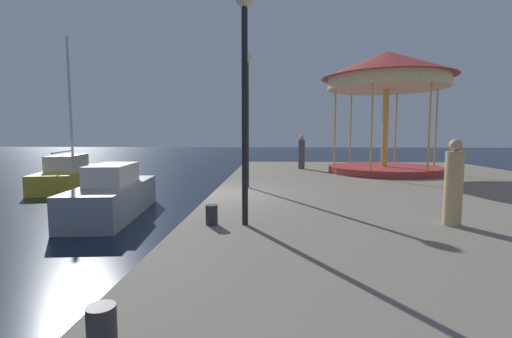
{
  "coord_description": "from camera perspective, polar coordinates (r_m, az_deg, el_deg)",
  "views": [
    {
      "loc": [
        1.9,
        -10.64,
        2.6
      ],
      "look_at": [
        1.22,
        2.39,
        1.31
      ],
      "focal_mm": 24.8,
      "sensor_mm": 36.0,
      "label": 1
    }
  ],
  "objects": [
    {
      "name": "ground_plane",
      "position": [
        11.11,
        -7.02,
        -7.93
      ],
      "size": [
        120.0,
        120.0,
        0.0
      ],
      "primitive_type": "plane",
      "color": "black"
    },
    {
      "name": "quay_dock",
      "position": [
        11.91,
        27.22,
        -5.64
      ],
      "size": [
        13.55,
        25.0,
        0.8
      ],
      "primitive_type": "cube",
      "color": "gray",
      "rests_on": "ground"
    },
    {
      "name": "sailboat_yellow",
      "position": [
        19.77,
        -27.78,
        -0.74
      ],
      "size": [
        3.16,
        6.46,
        7.41
      ],
      "color": "gold",
      "rests_on": "ground"
    },
    {
      "name": "motorboat_grey",
      "position": [
        12.2,
        -22.06,
        -4.0
      ],
      "size": [
        2.11,
        4.91,
        1.65
      ],
      "color": "gray",
      "rests_on": "ground"
    },
    {
      "name": "carousel",
      "position": [
        17.74,
        20.34,
        12.95
      ],
      "size": [
        5.93,
        5.93,
        5.55
      ],
      "color": "#B23333",
      "rests_on": "quay_dock"
    },
    {
      "name": "lamp_post_near_edge",
      "position": [
        7.03,
        -1.85,
        16.11
      ],
      "size": [
        0.36,
        0.36,
        4.53
      ],
      "color": "black",
      "rests_on": "quay_dock"
    },
    {
      "name": "lamp_post_mid_promenade",
      "position": [
        11.99,
        -1.47,
        11.66
      ],
      "size": [
        0.36,
        0.36,
        4.5
      ],
      "color": "black",
      "rests_on": "quay_dock"
    },
    {
      "name": "bollard_south",
      "position": [
        7.14,
        -7.17,
        -7.34
      ],
      "size": [
        0.24,
        0.24,
        0.4
      ],
      "primitive_type": "cylinder",
      "color": "#2D2D33",
      "rests_on": "quay_dock"
    },
    {
      "name": "bollard_north",
      "position": [
        3.43,
        -23.61,
        -22.62
      ],
      "size": [
        0.24,
        0.24,
        0.4
      ],
      "primitive_type": "cylinder",
      "color": "#2D2D33",
      "rests_on": "quay_dock"
    },
    {
      "name": "person_far_corner",
      "position": [
        7.96,
        29.25,
        -2.31
      ],
      "size": [
        0.34,
        0.34,
        1.71
      ],
      "color": "tan",
      "rests_on": "quay_dock"
    },
    {
      "name": "person_mid_promenade",
      "position": [
        18.58,
        7.35,
        2.56
      ],
      "size": [
        0.34,
        0.34,
        1.75
      ],
      "color": "#514C56",
      "rests_on": "quay_dock"
    }
  ]
}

